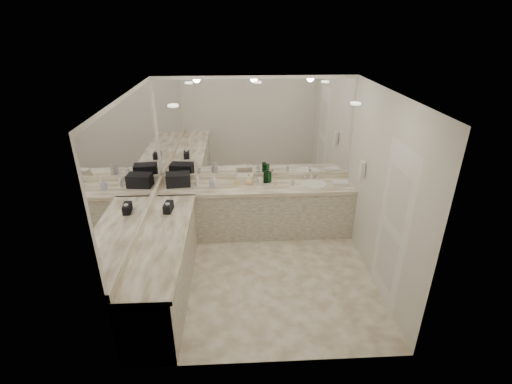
{
  "coord_description": "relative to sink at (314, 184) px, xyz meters",
  "views": [
    {
      "loc": [
        -0.3,
        -4.35,
        3.41
      ],
      "look_at": [
        -0.05,
        0.4,
        1.16
      ],
      "focal_mm": 26.0,
      "sensor_mm": 36.0,
      "label": 1
    }
  ],
  "objects": [
    {
      "name": "wall_right",
      "position": [
        0.65,
        -1.2,
        0.41
      ],
      "size": [
        0.02,
        3.0,
        2.6
      ],
      "primitive_type": "cube",
      "color": "silver",
      "rests_on": "floor"
    },
    {
      "name": "green_bottle_1",
      "position": [
        -0.79,
        0.16,
        0.1
      ],
      "size": [
        0.07,
        0.07,
        0.18
      ],
      "primitive_type": "cylinder",
      "color": "#155127",
      "rests_on": "vanity_back_top"
    },
    {
      "name": "amenity_bottle_5",
      "position": [
        -0.89,
        0.01,
        0.07
      ],
      "size": [
        0.07,
        0.07,
        0.12
      ],
      "primitive_type": "cylinder",
      "color": "white",
      "rests_on": "vanity_back_top"
    },
    {
      "name": "soap_bottle_b",
      "position": [
        -1.68,
        -0.04,
        0.09
      ],
      "size": [
        0.09,
        0.1,
        0.18
      ],
      "primitive_type": "imported",
      "rotation": [
        0.0,
        0.0,
        0.22
      ],
      "color": "#B7B4D2",
      "rests_on": "vanity_back_top"
    },
    {
      "name": "amenity_bottle_4",
      "position": [
        -1.92,
        0.09,
        0.08
      ],
      "size": [
        0.06,
        0.06,
        0.15
      ],
      "primitive_type": "cylinder",
      "color": "white",
      "rests_on": "vanity_back_top"
    },
    {
      "name": "wall_left",
      "position": [
        -2.55,
        -1.2,
        0.41
      ],
      "size": [
        0.02,
        3.0,
        2.6
      ],
      "primitive_type": "cube",
      "color": "silver",
      "rests_on": "floor"
    },
    {
      "name": "vanity_back_base",
      "position": [
        -0.95,
        0.0,
        -0.48
      ],
      "size": [
        3.2,
        0.6,
        0.84
      ],
      "primitive_type": "cube",
      "color": "beige",
      "rests_on": "floor"
    },
    {
      "name": "amenity_bottle_3",
      "position": [
        -1.27,
        0.02,
        0.05
      ],
      "size": [
        0.05,
        0.05,
        0.08
      ],
      "primitive_type": "cylinder",
      "color": "#F2D84C",
      "rests_on": "vanity_back_top"
    },
    {
      "name": "wall_back",
      "position": [
        -0.95,
        0.3,
        0.41
      ],
      "size": [
        3.2,
        0.02,
        2.6
      ],
      "primitive_type": "cube",
      "color": "silver",
      "rests_on": "floor"
    },
    {
      "name": "vanity_left_base",
      "position": [
        -2.25,
        -1.5,
        -0.48
      ],
      "size": [
        0.6,
        2.4,
        0.84
      ],
      "primitive_type": "cube",
      "color": "beige",
      "rests_on": "floor"
    },
    {
      "name": "backsplash_left",
      "position": [
        -2.53,
        -1.2,
        0.05
      ],
      "size": [
        0.04,
        3.0,
        0.1
      ],
      "primitive_type": "cube",
      "color": "#F3E8CC",
      "rests_on": "vanity_left_top"
    },
    {
      "name": "mirror_back",
      "position": [
        -0.95,
        0.29,
        0.88
      ],
      "size": [
        3.12,
        0.01,
        1.55
      ],
      "primitive_type": "cube",
      "color": "white",
      "rests_on": "wall_back"
    },
    {
      "name": "vanity_back_top",
      "position": [
        -0.95,
        -0.01,
        -0.03
      ],
      "size": [
        3.2,
        0.64,
        0.06
      ],
      "primitive_type": "cube",
      "color": "#F3E8CC",
      "rests_on": "vanity_back_base"
    },
    {
      "name": "black_toiletry_bag",
      "position": [
        -2.23,
        0.07,
        0.11
      ],
      "size": [
        0.41,
        0.28,
        0.22
      ],
      "primitive_type": "cube",
      "rotation": [
        0.0,
        0.0,
        0.11
      ],
      "color": "black",
      "rests_on": "vanity_back_top"
    },
    {
      "name": "green_bottle_0",
      "position": [
        -0.73,
        0.11,
        0.1
      ],
      "size": [
        0.07,
        0.07,
        0.19
      ],
      "primitive_type": "cylinder",
      "color": "#155127",
      "rests_on": "vanity_back_top"
    },
    {
      "name": "door",
      "position": [
        0.64,
        -1.7,
        0.16
      ],
      "size": [
        0.02,
        0.82,
        2.1
      ],
      "primitive_type": "cube",
      "color": "white",
      "rests_on": "wall_right"
    },
    {
      "name": "hand_towel",
      "position": [
        0.44,
        -0.01,
        0.03
      ],
      "size": [
        0.26,
        0.18,
        0.04
      ],
      "primitive_type": "cube",
      "rotation": [
        0.0,
        0.0,
        -0.05
      ],
      "color": "white",
      "rests_on": "vanity_back_top"
    },
    {
      "name": "green_bottle_2",
      "position": [
        -0.79,
        0.1,
        0.11
      ],
      "size": [
        0.07,
        0.07,
        0.21
      ],
      "primitive_type": "cylinder",
      "color": "#155127",
      "rests_on": "vanity_back_top"
    },
    {
      "name": "vanity_left_top",
      "position": [
        -2.24,
        -1.5,
        -0.03
      ],
      "size": [
        0.64,
        2.42,
        0.06
      ],
      "primitive_type": "cube",
      "color": "#F3E8CC",
      "rests_on": "vanity_left_base"
    },
    {
      "name": "faucet",
      "position": [
        0.0,
        0.21,
        0.07
      ],
      "size": [
        0.24,
        0.16,
        0.14
      ],
      "primitive_type": "cube",
      "color": "silver",
      "rests_on": "vanity_back_top"
    },
    {
      "name": "backsplash_back",
      "position": [
        -0.95,
        0.28,
        0.05
      ],
      "size": [
        3.2,
        0.04,
        0.1
      ],
      "primitive_type": "cube",
      "color": "#F3E8CC",
      "rests_on": "vanity_back_top"
    },
    {
      "name": "floor",
      "position": [
        -0.95,
        -1.2,
        -0.9
      ],
      "size": [
        3.2,
        3.2,
        0.0
      ],
      "primitive_type": "plane",
      "color": "beige",
      "rests_on": "ground"
    },
    {
      "name": "amenity_bottle_1",
      "position": [
        -0.91,
        0.11,
        0.04
      ],
      "size": [
        0.06,
        0.06,
        0.08
      ],
      "primitive_type": "cylinder",
      "color": "silver",
      "rests_on": "vanity_back_top"
    },
    {
      "name": "sink",
      "position": [
        0.0,
        0.0,
        0.0
      ],
      "size": [
        0.44,
        0.44,
        0.03
      ],
      "primitive_type": "cylinder",
      "color": "white",
      "rests_on": "vanity_back_top"
    },
    {
      "name": "amenity_bottle_6",
      "position": [
        -0.64,
        -0.0,
        0.04
      ],
      "size": [
        0.05,
        0.05,
        0.06
      ],
      "primitive_type": "cylinder",
      "color": "#E0B28C",
      "rests_on": "vanity_back_top"
    },
    {
      "name": "wall_phone",
      "position": [
        0.61,
        -0.5,
        0.46
      ],
      "size": [
        0.06,
        0.1,
        0.24
      ],
      "primitive_type": "cube",
      "color": "white",
      "rests_on": "wall_right"
    },
    {
      "name": "lotion_left",
      "position": [
        -2.25,
        -0.86,
        0.07
      ],
      "size": [
        0.06,
        0.06,
        0.14
      ],
      "primitive_type": "cylinder",
      "color": "white",
      "rests_on": "vanity_left_top"
    },
    {
      "name": "black_bag_spill",
      "position": [
        -2.25,
        -0.82,
        0.07
      ],
      "size": [
        0.12,
        0.24,
        0.12
      ],
      "primitive_type": "cube",
      "rotation": [
        0.0,
        0.0,
        -0.09
      ],
      "color": "black",
      "rests_on": "vanity_left_top"
    },
    {
      "name": "soap_bottle_c",
      "position": [
        -1.07,
        0.04,
        0.1
      ],
      "size": [
        0.19,
        0.19,
        0.19
      ],
      "primitive_type": "imported",
      "rotation": [
        0.0,
        0.0,
        -0.36
      ],
      "color": "#F9CE90",
      "rests_on": "vanity_back_top"
    },
    {
      "name": "soap_bottle_a",
      "position": [
        -1.63,
        -0.0,
        0.1
      ],
      "size": [
        0.1,
        0.1,
        0.2
      ],
      "primitive_type": "imported",
      "rotation": [
        0.0,
        0.0,
        -0.37
      ],
      "color": "white",
      "rests_on": "vanity_back_top"
    },
    {
      "name": "mirror_left",
      "position": [
        -2.54,
        -1.2,
        0.88
      ],
      "size": [
        0.01,
        2.92,
        1.55
      ],
      "primitive_type": "cube",
      "color": "white",
      "rests_on": "wall_left"
    },
    {
      "name": "amenity_bottle_2",
      "position": [
        -0.36,
        -0.03,
        0.05
      ],
      "size": [
        0.05,
        0.05,
        0.1
      ],
      "primitive_type": "cylinder",
      "color": "silver",
      "rests_on": "vanity_back_top"
    },
    {
      "name": "ceiling",
      "position": [
        -0.95,
        -1.2,
        1.71
      ],
      "size": [
        3.2,
        3.2,
        0.0
      ],
      "primitive_type": "plane",
      "color": "white",
      "rests_on": "floor"
    },
    {
      "name": "amenity_bottle_0",
      "position": [
        -1.92,
        0.03,
        0.07
      ],
      "size": [
        0.04,
        0.04,
        0.12
      ],
      "primitive_type": "cylinder",
      "color": "white",
      "rests_on": "vanity_back_top"
    },
    {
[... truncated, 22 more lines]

